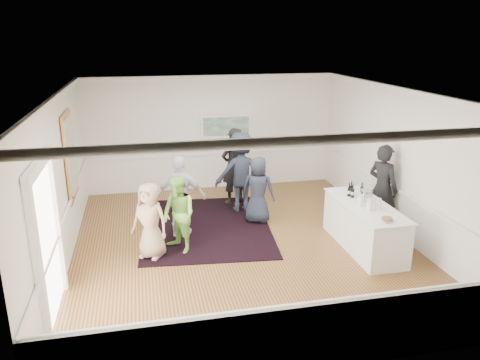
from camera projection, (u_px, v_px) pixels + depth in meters
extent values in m
plane|color=olive|center=(242.00, 245.00, 9.91)|extent=(8.00, 8.00, 0.00)
cube|color=white|center=(243.00, 92.00, 8.95)|extent=(7.00, 8.00, 0.02)
cube|color=white|center=(60.00, 184.00, 8.72)|extent=(0.02, 8.00, 3.20)
cube|color=white|center=(400.00, 163.00, 10.14)|extent=(0.02, 8.00, 3.20)
cube|color=white|center=(212.00, 133.00, 13.16)|extent=(7.00, 0.02, 3.20)
cube|color=white|center=(314.00, 264.00, 5.70)|extent=(7.00, 0.02, 3.20)
cube|color=#BE8438|center=(70.00, 156.00, 9.88)|extent=(0.04, 1.25, 1.85)
cube|color=white|center=(71.00, 156.00, 9.89)|extent=(0.01, 1.05, 1.65)
cube|color=white|center=(39.00, 272.00, 6.32)|extent=(0.10, 0.14, 2.40)
cube|color=white|center=(58.00, 225.00, 7.85)|extent=(0.10, 0.14, 2.40)
cube|color=white|center=(38.00, 165.00, 6.70)|extent=(0.10, 1.78, 0.16)
cube|color=white|center=(47.00, 246.00, 7.08)|extent=(0.02, 1.50, 2.40)
cube|color=white|center=(226.00, 126.00, 13.14)|extent=(1.44, 0.05, 0.66)
cube|color=#235E38|center=(226.00, 126.00, 13.11)|extent=(1.30, 0.01, 0.52)
cube|color=black|center=(207.00, 226.00, 10.84)|extent=(3.20, 3.99, 0.02)
cube|color=white|center=(364.00, 226.00, 9.65)|extent=(0.83, 2.29, 0.94)
cube|color=white|center=(366.00, 205.00, 9.51)|extent=(0.89, 2.35, 0.02)
imported|color=black|center=(382.00, 188.00, 10.35)|extent=(0.75, 0.86, 2.00)
imported|color=tan|center=(150.00, 221.00, 9.16)|extent=(0.90, 0.82, 1.55)
imported|color=#89CF52|center=(179.00, 215.00, 9.40)|extent=(0.91, 0.97, 1.59)
imported|color=silver|center=(181.00, 197.00, 10.09)|extent=(1.14, 0.69, 1.81)
imported|color=#202636|center=(241.00, 172.00, 11.56)|extent=(1.31, 0.78, 1.99)
imported|color=black|center=(234.00, 166.00, 12.07)|extent=(0.86, 0.73, 2.00)
imported|color=#202636|center=(258.00, 190.00, 10.90)|extent=(0.91, 0.79, 1.58)
cylinder|color=#76BA42|center=(370.00, 205.00, 9.16)|extent=(0.12, 0.12, 0.24)
cylinder|color=#DF414E|center=(378.00, 204.00, 9.21)|extent=(0.12, 0.12, 0.24)
cylinder|color=#66A239|center=(360.00, 200.00, 9.41)|extent=(0.12, 0.12, 0.24)
cylinder|color=silver|center=(366.00, 196.00, 9.65)|extent=(0.26, 0.26, 0.25)
imported|color=white|center=(387.00, 220.00, 8.63)|extent=(0.23, 0.23, 0.06)
cylinder|color=#9A6C3D|center=(387.00, 219.00, 8.63)|extent=(0.19, 0.19, 0.04)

